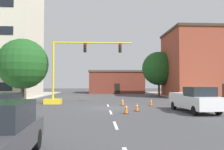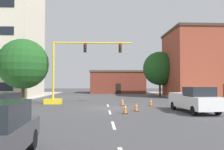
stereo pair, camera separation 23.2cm
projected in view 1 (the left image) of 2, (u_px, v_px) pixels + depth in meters
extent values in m
plane|color=#424244|center=(109.00, 108.00, 20.89)|extent=(160.00, 160.00, 0.00)
cube|color=#B2ADA3|center=(210.00, 100.00, 29.59)|extent=(6.00, 56.00, 0.14)
cube|color=silver|center=(116.00, 125.00, 12.41)|extent=(0.16, 2.40, 0.01)
cube|color=silver|center=(111.00, 112.00, 17.90)|extent=(0.16, 2.40, 0.01)
cube|color=silver|center=(108.00, 105.00, 23.39)|extent=(0.16, 2.40, 0.01)
cube|color=brown|center=(116.00, 83.00, 54.28)|extent=(12.17, 9.49, 4.69)
cube|color=#4C4238|center=(116.00, 72.00, 54.37)|extent=(12.47, 9.79, 0.40)
cube|color=black|center=(117.00, 89.00, 49.47)|extent=(1.10, 0.06, 2.20)
cube|color=brown|center=(210.00, 65.00, 38.20)|extent=(13.68, 9.84, 10.56)
cube|color=#3D2D23|center=(209.00, 32.00, 38.39)|extent=(13.98, 10.14, 0.40)
cube|color=yellow|center=(53.00, 101.00, 25.11)|extent=(1.80, 1.20, 0.55)
cylinder|color=yellow|center=(53.00, 71.00, 25.23)|extent=(0.20, 0.20, 6.20)
cylinder|color=yellow|center=(93.00, 43.00, 25.57)|extent=(8.67, 0.16, 0.16)
cube|color=black|center=(85.00, 48.00, 25.51)|extent=(0.32, 0.36, 0.95)
sphere|color=red|center=(85.00, 45.00, 25.33)|extent=(0.20, 0.20, 0.20)
sphere|color=#38280A|center=(85.00, 48.00, 25.32)|extent=(0.20, 0.20, 0.20)
sphere|color=black|center=(85.00, 50.00, 25.31)|extent=(0.20, 0.20, 0.20)
cube|color=black|center=(120.00, 48.00, 25.72)|extent=(0.32, 0.36, 0.95)
sphere|color=red|center=(120.00, 45.00, 25.54)|extent=(0.20, 0.20, 0.20)
sphere|color=#38280A|center=(120.00, 48.00, 25.53)|extent=(0.20, 0.20, 0.20)
sphere|color=black|center=(120.00, 51.00, 25.52)|extent=(0.20, 0.20, 0.20)
cylinder|color=#4C3823|center=(159.00, 88.00, 40.62)|extent=(0.36, 0.36, 2.66)
sphere|color=#1E511E|center=(159.00, 68.00, 40.75)|extent=(5.93, 5.93, 5.93)
cylinder|color=#4C3823|center=(23.00, 93.00, 25.94)|extent=(0.36, 0.36, 2.33)
sphere|color=#1E511E|center=(23.00, 64.00, 26.06)|extent=(5.68, 5.68, 5.68)
cube|color=white|center=(194.00, 102.00, 18.10)|extent=(2.42, 5.54, 0.95)
cube|color=#1E2328|center=(200.00, 92.00, 17.24)|extent=(1.98, 1.94, 0.70)
cube|color=white|center=(187.00, 94.00, 19.29)|extent=(2.22, 2.96, 0.16)
cylinder|color=black|center=(218.00, 110.00, 16.38)|extent=(0.27, 0.70, 0.68)
cylinder|color=black|center=(195.00, 111.00, 16.14)|extent=(0.27, 0.70, 0.68)
cylinder|color=black|center=(194.00, 105.00, 20.02)|extent=(0.27, 0.70, 0.68)
cylinder|color=black|center=(174.00, 106.00, 19.78)|extent=(0.27, 0.70, 0.68)
cylinder|color=black|center=(23.00, 116.00, 13.46)|extent=(0.25, 0.69, 0.68)
cylinder|color=black|center=(3.00, 126.00, 10.42)|extent=(0.25, 0.69, 0.68)
cylinder|color=black|center=(37.00, 139.00, 7.91)|extent=(0.26, 0.69, 0.68)
cube|color=black|center=(126.00, 113.00, 17.06)|extent=(0.36, 0.36, 0.04)
cone|color=orange|center=(126.00, 108.00, 17.07)|extent=(0.28, 0.28, 0.73)
cylinder|color=white|center=(126.00, 107.00, 17.08)|extent=(0.19, 0.19, 0.08)
cube|color=black|center=(123.00, 105.00, 23.62)|extent=(0.36, 0.36, 0.04)
cone|color=orange|center=(123.00, 102.00, 23.63)|extent=(0.28, 0.28, 0.69)
cylinder|color=white|center=(123.00, 101.00, 23.64)|extent=(0.19, 0.19, 0.08)
cube|color=black|center=(151.00, 106.00, 22.86)|extent=(0.36, 0.36, 0.04)
cone|color=orange|center=(151.00, 102.00, 22.87)|extent=(0.28, 0.28, 0.73)
cylinder|color=white|center=(151.00, 101.00, 22.88)|extent=(0.19, 0.19, 0.08)
cube|color=black|center=(137.00, 111.00, 18.63)|extent=(0.36, 0.36, 0.04)
cone|color=orange|center=(137.00, 106.00, 18.65)|extent=(0.28, 0.28, 0.68)
cylinder|color=white|center=(137.00, 105.00, 18.65)|extent=(0.19, 0.19, 0.08)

